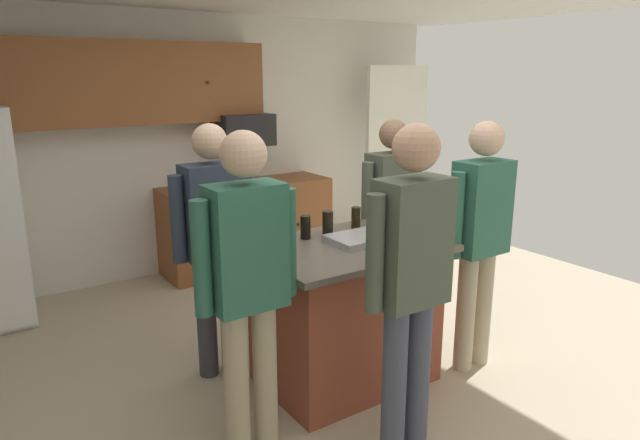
{
  "coord_description": "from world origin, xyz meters",
  "views": [
    {
      "loc": [
        -2.03,
        -2.76,
        2.01
      ],
      "look_at": [
        0.05,
        0.29,
        1.05
      ],
      "focal_mm": 31.72,
      "sensor_mm": 36.0,
      "label": 1
    }
  ],
  "objects_px": {
    "person_host_foreground": "(411,271)",
    "person_guest_right": "(480,230)",
    "microwave_over_range": "(243,130)",
    "glass_dark_ale": "(356,218)",
    "person_guest_by_door": "(214,234)",
    "person_guest_left": "(391,212)",
    "glass_pilsner": "(414,234)",
    "kitchen_island": "(346,312)",
    "mug_ceramic_white": "(280,234)",
    "serving_tray": "(363,238)",
    "glass_short_whisky": "(328,223)",
    "person_elder_center": "(248,276)",
    "glass_stout_tall": "(287,235)",
    "mug_blue_stoneware": "(412,232)",
    "tumbler_amber": "(305,227)"
  },
  "relations": [
    {
      "from": "mug_ceramic_white",
      "to": "person_guest_left",
      "type": "bearing_deg",
      "value": 9.06
    },
    {
      "from": "person_guest_left",
      "to": "person_elder_center",
      "type": "xyz_separation_m",
      "value": [
        -1.64,
        -0.78,
        0.05
      ]
    },
    {
      "from": "glass_stout_tall",
      "to": "mug_ceramic_white",
      "type": "xyz_separation_m",
      "value": [
        0.02,
        0.13,
        -0.03
      ]
    },
    {
      "from": "serving_tray",
      "to": "microwave_over_range",
      "type": "bearing_deg",
      "value": 80.45
    },
    {
      "from": "mug_ceramic_white",
      "to": "serving_tray",
      "type": "height_order",
      "value": "mug_ceramic_white"
    },
    {
      "from": "kitchen_island",
      "to": "tumbler_amber",
      "type": "xyz_separation_m",
      "value": [
        -0.15,
        0.25,
        0.55
      ]
    },
    {
      "from": "glass_short_whisky",
      "to": "tumbler_amber",
      "type": "distance_m",
      "value": 0.17
    },
    {
      "from": "person_guest_left",
      "to": "glass_short_whisky",
      "type": "relative_size",
      "value": 10.11
    },
    {
      "from": "person_host_foreground",
      "to": "person_guest_right",
      "type": "height_order",
      "value": "person_host_foreground"
    },
    {
      "from": "kitchen_island",
      "to": "mug_ceramic_white",
      "type": "xyz_separation_m",
      "value": [
        -0.32,
        0.28,
        0.52
      ]
    },
    {
      "from": "person_guest_by_door",
      "to": "person_guest_left",
      "type": "bearing_deg",
      "value": 36.71
    },
    {
      "from": "glass_short_whisky",
      "to": "glass_dark_ale",
      "type": "relative_size",
      "value": 1.08
    },
    {
      "from": "glass_short_whisky",
      "to": "serving_tray",
      "type": "relative_size",
      "value": 0.38
    },
    {
      "from": "person_host_foreground",
      "to": "tumbler_amber",
      "type": "bearing_deg",
      "value": 11.41
    },
    {
      "from": "person_host_foreground",
      "to": "person_guest_by_door",
      "type": "bearing_deg",
      "value": 32.13
    },
    {
      "from": "person_host_foreground",
      "to": "microwave_over_range",
      "type": "bearing_deg",
      "value": 0.33
    },
    {
      "from": "microwave_over_range",
      "to": "glass_short_whisky",
      "type": "relative_size",
      "value": 3.37
    },
    {
      "from": "person_guest_by_door",
      "to": "mug_ceramic_white",
      "type": "xyz_separation_m",
      "value": [
        0.33,
        -0.29,
        0.01
      ]
    },
    {
      "from": "serving_tray",
      "to": "kitchen_island",
      "type": "bearing_deg",
      "value": 177.3
    },
    {
      "from": "microwave_over_range",
      "to": "person_guest_left",
      "type": "height_order",
      "value": "person_guest_left"
    },
    {
      "from": "mug_ceramic_white",
      "to": "tumbler_amber",
      "type": "xyz_separation_m",
      "value": [
        0.17,
        -0.04,
        0.03
      ]
    },
    {
      "from": "person_guest_left",
      "to": "person_guest_by_door",
      "type": "xyz_separation_m",
      "value": [
        -1.43,
        0.12,
        0.02
      ]
    },
    {
      "from": "kitchen_island",
      "to": "glass_pilsner",
      "type": "height_order",
      "value": "glass_pilsner"
    },
    {
      "from": "serving_tray",
      "to": "person_guest_by_door",
      "type": "bearing_deg",
      "value": 143.21
    },
    {
      "from": "mug_blue_stoneware",
      "to": "tumbler_amber",
      "type": "bearing_deg",
      "value": 144.47
    },
    {
      "from": "kitchen_island",
      "to": "person_guest_by_door",
      "type": "bearing_deg",
      "value": 138.55
    },
    {
      "from": "glass_dark_ale",
      "to": "serving_tray",
      "type": "xyz_separation_m",
      "value": [
        -0.15,
        -0.26,
        -0.06
      ]
    },
    {
      "from": "person_elder_center",
      "to": "mug_ceramic_white",
      "type": "xyz_separation_m",
      "value": [
        0.54,
        0.61,
        -0.01
      ]
    },
    {
      "from": "kitchen_island",
      "to": "person_host_foreground",
      "type": "xyz_separation_m",
      "value": [
        -0.18,
        -0.78,
        0.55
      ]
    },
    {
      "from": "person_guest_by_door",
      "to": "person_elder_center",
      "type": "relative_size",
      "value": 0.98
    },
    {
      "from": "glass_pilsner",
      "to": "kitchen_island",
      "type": "bearing_deg",
      "value": 141.2
    },
    {
      "from": "person_guest_by_door",
      "to": "person_elder_center",
      "type": "distance_m",
      "value": 0.92
    },
    {
      "from": "mug_blue_stoneware",
      "to": "microwave_over_range",
      "type": "bearing_deg",
      "value": 87.18
    },
    {
      "from": "person_elder_center",
      "to": "person_guest_right",
      "type": "bearing_deg",
      "value": -21.34
    },
    {
      "from": "person_elder_center",
      "to": "mug_ceramic_white",
      "type": "distance_m",
      "value": 0.81
    },
    {
      "from": "person_host_foreground",
      "to": "glass_short_whisky",
      "type": "height_order",
      "value": "person_host_foreground"
    },
    {
      "from": "glass_pilsner",
      "to": "glass_dark_ale",
      "type": "bearing_deg",
      "value": 96.42
    },
    {
      "from": "microwave_over_range",
      "to": "serving_tray",
      "type": "height_order",
      "value": "microwave_over_range"
    },
    {
      "from": "glass_dark_ale",
      "to": "kitchen_island",
      "type": "bearing_deg",
      "value": -136.82
    },
    {
      "from": "person_host_foreground",
      "to": "mug_blue_stoneware",
      "type": "relative_size",
      "value": 14.08
    },
    {
      "from": "glass_stout_tall",
      "to": "serving_tray",
      "type": "xyz_separation_m",
      "value": [
        0.47,
        -0.15,
        -0.06
      ]
    },
    {
      "from": "person_guest_left",
      "to": "kitchen_island",
      "type": "bearing_deg",
      "value": -0.0
    },
    {
      "from": "tumbler_amber",
      "to": "mug_ceramic_white",
      "type": "bearing_deg",
      "value": 168.0
    },
    {
      "from": "person_guest_left",
      "to": "person_host_foreground",
      "type": "bearing_deg",
      "value": 21.85
    },
    {
      "from": "mug_blue_stoneware",
      "to": "person_host_foreground",
      "type": "bearing_deg",
      "value": -133.89
    },
    {
      "from": "person_elder_center",
      "to": "glass_stout_tall",
      "type": "xyz_separation_m",
      "value": [
        0.52,
        0.47,
        0.02
      ]
    },
    {
      "from": "glass_dark_ale",
      "to": "person_host_foreground",
      "type": "bearing_deg",
      "value": -113.5
    },
    {
      "from": "kitchen_island",
      "to": "person_elder_center",
      "type": "height_order",
      "value": "person_elder_center"
    },
    {
      "from": "glass_dark_ale",
      "to": "person_guest_by_door",
      "type": "bearing_deg",
      "value": 160.96
    },
    {
      "from": "microwave_over_range",
      "to": "person_elder_center",
      "type": "distance_m",
      "value": 3.19
    }
  ]
}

